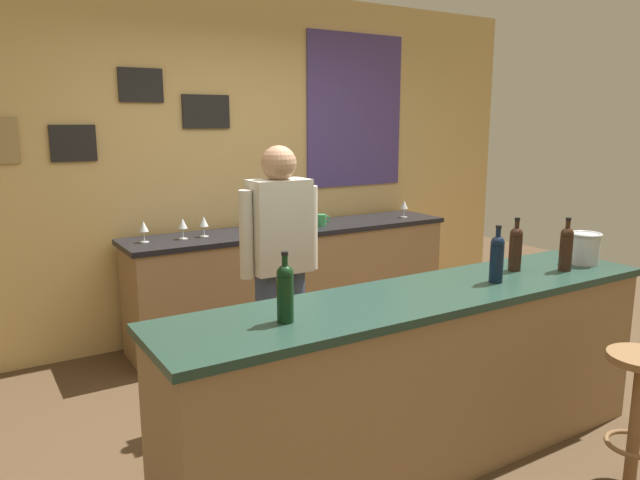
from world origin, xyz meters
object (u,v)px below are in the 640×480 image
wine_bottle_b (497,257)px  wine_bottle_c (516,247)px  bar_stool (639,398)px  wine_bottle_d (566,247)px  wine_glass_e (404,205)px  coffee_mug (322,220)px  wine_glass_b (183,224)px  bartender (280,259)px  wine_glass_d (258,219)px  wine_glass_a (144,227)px  wine_bottle_a (285,291)px  ice_bucket (585,247)px  wine_glass_c (204,222)px

wine_bottle_b → wine_bottle_c: bearing=22.9°
bar_stool → wine_bottle_d: 0.90m
wine_bottle_d → wine_glass_e: bearing=75.6°
bar_stool → coffee_mug: size_ratio=5.44×
wine_glass_e → coffee_mug: 0.87m
bar_stool → wine_glass_b: size_ratio=4.39×
bartender → wine_glass_d: size_ratio=10.45×
wine_bottle_d → wine_glass_a: wine_bottle_d is taller
wine_bottle_d → coffee_mug: bearing=99.0°
wine_bottle_b → bartender: bearing=126.7°
wine_bottle_b → wine_bottle_d: 0.53m
wine_glass_e → wine_glass_b: bearing=178.0°
wine_bottle_b → wine_glass_d: wine_bottle_b is taller
wine_bottle_a → wine_bottle_d: (1.78, -0.05, 0.00)m
wine_bottle_d → ice_bucket: (0.24, 0.05, -0.04)m
wine_glass_b → wine_glass_e: size_ratio=1.00×
wine_bottle_b → wine_glass_c: size_ratio=1.97×
bar_stool → wine_bottle_c: (0.00, 0.78, 0.60)m
bartender → coffee_mug: bearing=47.8°
bartender → wine_glass_c: size_ratio=10.45×
bartender → ice_bucket: bartender is taller
wine_bottle_a → wine_bottle_c: (1.54, 0.10, 0.00)m
wine_glass_a → wine_glass_c: same height
wine_bottle_a → ice_bucket: size_ratio=1.63×
bar_stool → wine_glass_a: size_ratio=4.39×
wine_bottle_a → wine_bottle_b: 1.25m
wine_bottle_b → ice_bucket: wine_bottle_b is taller
wine_bottle_a → wine_glass_b: 2.10m
wine_bottle_a → wine_glass_e: wine_bottle_a is taller
wine_bottle_a → wine_glass_c: size_ratio=1.97×
wine_bottle_d → wine_bottle_b: bearing=176.8°
coffee_mug → wine_glass_d: bearing=-178.5°
wine_bottle_d → wine_glass_b: wine_bottle_d is taller
wine_glass_d → bartender: bearing=-108.9°
wine_glass_d → wine_glass_e: size_ratio=1.00×
wine_bottle_b → coffee_mug: bearing=84.5°
wine_glass_a → wine_glass_b: same height
wine_bottle_a → wine_glass_e: bearing=41.0°
wine_bottle_a → ice_bucket: bearing=-0.3°
wine_glass_c → coffee_mug: 1.02m
bar_stool → wine_glass_c: size_ratio=4.39×
wine_bottle_b → ice_bucket: bearing=1.2°
wine_bottle_b → wine_glass_b: 2.33m
bar_stool → wine_bottle_b: size_ratio=2.22×
wine_bottle_a → coffee_mug: size_ratio=2.45×
bar_stool → wine_bottle_a: (-1.54, 0.69, 0.60)m
bartender → coffee_mug: bartender is taller
wine_bottle_c → ice_bucket: size_ratio=1.63×
wine_glass_d → wine_bottle_a: bearing=-112.8°
bar_stool → wine_glass_d: wine_glass_d is taller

